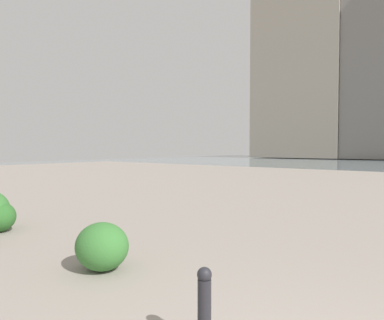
% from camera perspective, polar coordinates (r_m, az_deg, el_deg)
% --- Properties ---
extents(building_annex, '(15.78, 14.67, 34.00)m').
position_cam_1_polar(building_annex, '(69.57, 18.78, 14.62)').
color(building_annex, '#9E9384').
rests_on(building_annex, ground).
extents(bollard_near, '(0.13, 0.13, 0.71)m').
position_cam_1_polar(bollard_near, '(3.17, 2.13, -23.57)').
color(bollard_near, '#232328').
rests_on(bollard_near, ground).
extents(shrub_wide, '(0.80, 0.72, 0.68)m').
position_cam_1_polar(shrub_wide, '(5.09, -15.09, -14.02)').
color(shrub_wide, '#387533').
rests_on(shrub_wide, ground).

